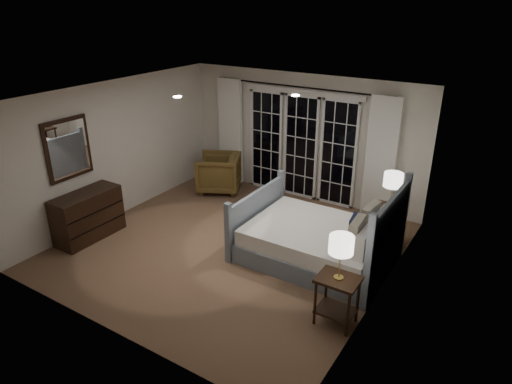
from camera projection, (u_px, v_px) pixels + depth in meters
The scene contains 20 objects.
floor at pixel (231, 246), 7.60m from camera, with size 5.00×5.00×0.00m, color brown.
ceiling at pixel (227, 96), 6.60m from camera, with size 5.00×5.00×0.00m, color silver.
wall_left at pixel (117, 150), 8.32m from camera, with size 0.02×5.00×2.50m, color silver.
wall_right at pixel (388, 214), 5.88m from camera, with size 0.02×5.00×2.50m, color silver.
wall_back at pixel (302, 137), 9.04m from camera, with size 5.00×0.02×2.50m, color silver.
wall_front at pixel (102, 244), 5.16m from camera, with size 5.00×0.02×2.50m, color silver.
french_doors at pixel (301, 145), 9.07m from camera, with size 2.50×0.04×2.20m.
curtain_rod at pixel (302, 87), 8.57m from camera, with size 0.03×0.03×3.50m, color black.
curtain_left at pixel (231, 131), 9.79m from camera, with size 0.55×0.10×2.25m, color white.
curtain_right at pixel (381, 158), 8.18m from camera, with size 0.55×0.10×2.25m, color white.
downlight_a at pixel (296, 95), 6.68m from camera, with size 0.12×0.12×0.01m, color white.
downlight_b at pixel (177, 97), 6.59m from camera, with size 0.12×0.12×0.01m, color white.
bed at pixel (320, 241), 7.08m from camera, with size 2.25×1.61×1.31m.
nightstand_left at pixel (337, 294), 5.65m from camera, with size 0.52×0.41×0.67m.
nightstand_right at pixel (388, 219), 7.55m from camera, with size 0.50×0.40×0.65m.
lamp_left at pixel (341, 245), 5.37m from camera, with size 0.30×0.30×0.58m.
lamp_right at pixel (393, 180), 7.27m from camera, with size 0.31×0.31×0.59m.
armchair at pixel (219, 173), 9.61m from camera, with size 0.85×0.87×0.79m, color brown.
dresser at pixel (88, 215), 7.72m from camera, with size 0.49×1.16×0.82m.
mirror at pixel (68, 149), 7.38m from camera, with size 0.05×0.85×1.00m.
Camera 1 is at (3.87, -5.38, 3.84)m, focal length 32.00 mm.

